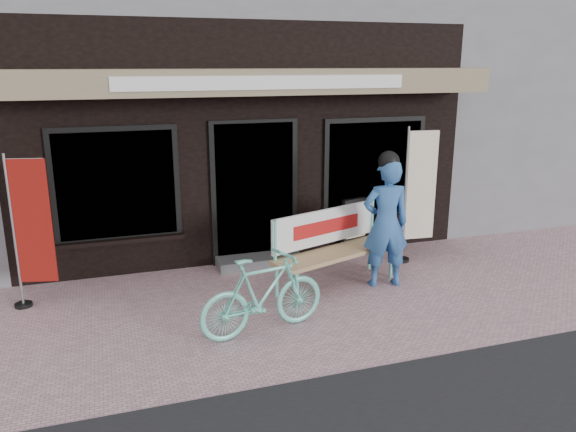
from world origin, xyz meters
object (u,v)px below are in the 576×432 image
object	(u,v)px
person	(386,221)
nobori_cream	(418,193)
bicycle	(263,295)
nobori_red	(30,230)
menu_stand	(354,225)
bench	(332,242)

from	to	relation	value
person	nobori_cream	xyz separation A→B (m)	(0.94, 0.76, 0.16)
bicycle	nobori_red	size ratio (longest dim) A/B	0.78
nobori_red	person	bearing A→B (deg)	3.64
person	bicycle	world-z (taller)	person
nobori_red	bicycle	bearing A→B (deg)	-19.41
bicycle	menu_stand	bearing A→B (deg)	-55.09
bicycle	nobori_red	xyz separation A→B (m)	(-2.52, 1.59, 0.55)
bicycle	nobori_red	distance (m)	3.03
bench	nobori_red	bearing A→B (deg)	153.55
nobori_cream	menu_stand	bearing A→B (deg)	145.25
nobori_red	bench	bearing A→B (deg)	5.63
person	bench	bearing A→B (deg)	169.51
person	nobori_cream	bearing A→B (deg)	48.17
nobori_cream	bicycle	bearing A→B (deg)	-146.64
nobori_red	nobori_cream	world-z (taller)	nobori_cream
nobori_red	nobori_cream	bearing A→B (deg)	13.11
bicycle	nobori_cream	world-z (taller)	nobori_cream
person	nobori_red	world-z (taller)	nobori_red
menu_stand	bicycle	bearing A→B (deg)	-148.82
person	menu_stand	world-z (taller)	person
nobori_red	nobori_cream	size ratio (longest dim) A/B	0.94
bench	nobori_cream	size ratio (longest dim) A/B	0.95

